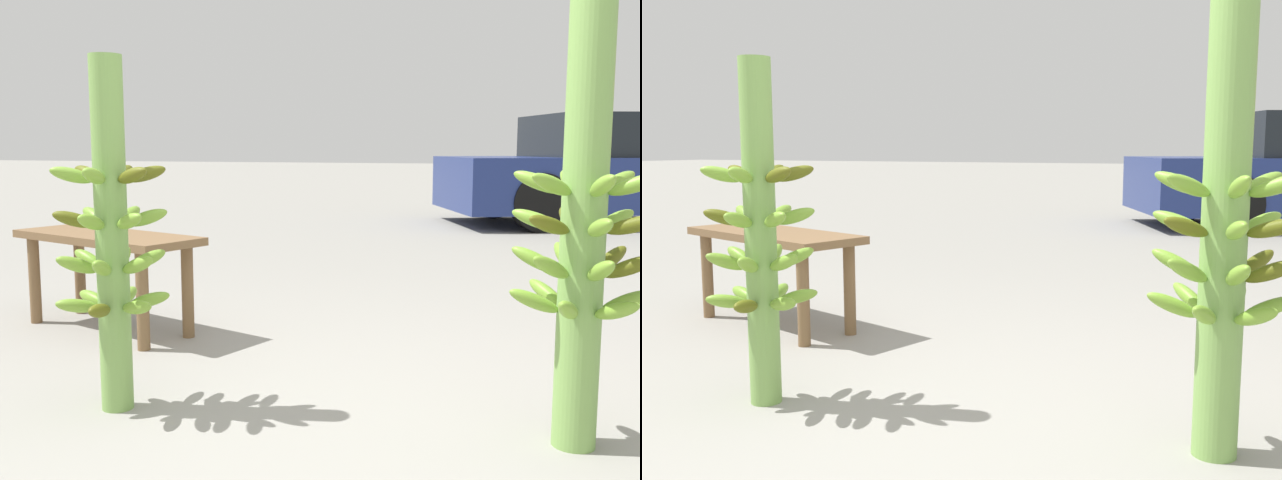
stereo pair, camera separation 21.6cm
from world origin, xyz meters
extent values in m
plane|color=gray|center=(0.00, 0.00, 0.00)|extent=(80.00, 80.00, 0.00)
cylinder|color=#7AA851|center=(-0.86, 0.19, 0.63)|extent=(0.11, 0.11, 1.27)
ellipsoid|color=#75A333|center=(-0.96, 0.10, 0.86)|extent=(0.15, 0.14, 0.08)
ellipsoid|color=#75A333|center=(-0.84, 0.06, 0.86)|extent=(0.08, 0.16, 0.08)
ellipsoid|color=#545914|center=(-0.74, 0.15, 0.86)|extent=(0.16, 0.09, 0.08)
ellipsoid|color=#545914|center=(-0.77, 0.27, 0.86)|extent=(0.15, 0.14, 0.08)
ellipsoid|color=#545914|center=(-0.89, 0.31, 0.86)|extent=(0.08, 0.16, 0.08)
ellipsoid|color=#545914|center=(-0.98, 0.22, 0.86)|extent=(0.16, 0.09, 0.08)
ellipsoid|color=#75A333|center=(-0.85, 0.06, 0.70)|extent=(0.06, 0.16, 0.09)
ellipsoid|color=#75A333|center=(-0.75, 0.13, 0.70)|extent=(0.16, 0.11, 0.09)
ellipsoid|color=#75A333|center=(-0.76, 0.26, 0.70)|extent=(0.16, 0.13, 0.09)
ellipsoid|color=#75A333|center=(-0.87, 0.31, 0.70)|extent=(0.06, 0.16, 0.09)
ellipsoid|color=#75A333|center=(-0.98, 0.24, 0.70)|extent=(0.16, 0.11, 0.09)
ellipsoid|color=#545914|center=(-0.97, 0.12, 0.70)|extent=(0.16, 0.13, 0.09)
ellipsoid|color=#75A333|center=(-0.78, 0.28, 0.54)|extent=(0.14, 0.15, 0.10)
ellipsoid|color=#75A333|center=(-0.90, 0.30, 0.54)|extent=(0.09, 0.16, 0.10)
ellipsoid|color=#75A333|center=(-0.98, 0.21, 0.54)|extent=(0.16, 0.08, 0.10)
ellipsoid|color=#75A333|center=(-0.95, 0.09, 0.54)|extent=(0.14, 0.15, 0.10)
ellipsoid|color=#75A333|center=(-0.82, 0.07, 0.54)|extent=(0.09, 0.16, 0.10)
ellipsoid|color=#75A333|center=(-0.74, 0.16, 0.54)|extent=(0.16, 0.08, 0.10)
ellipsoid|color=#75A333|center=(-0.96, 0.10, 0.39)|extent=(0.15, 0.14, 0.07)
ellipsoid|color=#545914|center=(-0.84, 0.06, 0.39)|extent=(0.08, 0.16, 0.07)
ellipsoid|color=#75A333|center=(-0.74, 0.15, 0.39)|extent=(0.16, 0.09, 0.07)
ellipsoid|color=#75A333|center=(-0.77, 0.27, 0.39)|extent=(0.15, 0.14, 0.07)
ellipsoid|color=#75A333|center=(-0.89, 0.31, 0.39)|extent=(0.08, 0.16, 0.07)
ellipsoid|color=#75A333|center=(-0.98, 0.22, 0.39)|extent=(0.16, 0.09, 0.07)
cylinder|color=#7AA851|center=(0.72, 0.39, 0.71)|extent=(0.14, 0.14, 1.41)
ellipsoid|color=#75A333|center=(0.76, 0.25, 0.84)|extent=(0.10, 0.18, 0.10)
ellipsoid|color=#75A333|center=(0.85, 0.36, 0.84)|extent=(0.18, 0.08, 0.10)
ellipsoid|color=#75A333|center=(0.81, 0.49, 0.84)|extent=(0.15, 0.16, 0.10)
ellipsoid|color=#75A333|center=(0.67, 0.52, 0.84)|extent=(0.10, 0.18, 0.10)
ellipsoid|color=#75A333|center=(0.58, 0.42, 0.84)|extent=(0.18, 0.08, 0.10)
ellipsoid|color=#75A333|center=(0.62, 0.28, 0.84)|extent=(0.15, 0.16, 0.10)
ellipsoid|color=#545914|center=(0.86, 0.35, 0.72)|extent=(0.18, 0.08, 0.09)
ellipsoid|color=#75A333|center=(0.81, 0.49, 0.72)|extent=(0.15, 0.16, 0.09)
ellipsoid|color=#545914|center=(0.67, 0.52, 0.72)|extent=(0.10, 0.18, 0.09)
ellipsoid|color=#75A333|center=(0.58, 0.42, 0.72)|extent=(0.18, 0.08, 0.09)
ellipsoid|color=#545914|center=(0.62, 0.28, 0.72)|extent=(0.15, 0.16, 0.09)
ellipsoid|color=#75A333|center=(0.76, 0.25, 0.72)|extent=(0.10, 0.18, 0.09)
ellipsoid|color=#75A333|center=(0.58, 0.41, 0.59)|extent=(0.18, 0.07, 0.11)
ellipsoid|color=#75A333|center=(0.63, 0.28, 0.59)|extent=(0.14, 0.16, 0.11)
ellipsoid|color=#75A333|center=(0.77, 0.26, 0.59)|extent=(0.11, 0.18, 0.11)
ellipsoid|color=#545914|center=(0.85, 0.37, 0.59)|extent=(0.18, 0.07, 0.11)
ellipsoid|color=#545914|center=(0.80, 0.50, 0.59)|extent=(0.14, 0.16, 0.11)
ellipsoid|color=#75A333|center=(0.66, 0.52, 0.59)|extent=(0.11, 0.18, 0.11)
ellipsoid|color=#75A333|center=(0.61, 0.48, 0.47)|extent=(0.16, 0.15, 0.11)
ellipsoid|color=#75A333|center=(0.58, 0.35, 0.47)|extent=(0.18, 0.09, 0.11)
ellipsoid|color=#75A333|center=(0.68, 0.25, 0.47)|extent=(0.09, 0.18, 0.11)
ellipsoid|color=#75A333|center=(0.82, 0.29, 0.47)|extent=(0.16, 0.15, 0.11)
ellipsoid|color=#75A333|center=(0.85, 0.43, 0.47)|extent=(0.18, 0.09, 0.11)
ellipsoid|color=#75A333|center=(0.75, 0.52, 0.47)|extent=(0.09, 0.18, 0.11)
cube|color=brown|center=(-1.58, 1.14, 0.49)|extent=(1.16, 0.70, 0.04)
cylinder|color=brown|center=(-1.97, 1.40, 0.23)|extent=(0.06, 0.06, 0.47)
cylinder|color=brown|center=(-1.11, 1.14, 0.23)|extent=(0.06, 0.06, 0.47)
cylinder|color=brown|center=(-2.05, 1.13, 0.23)|extent=(0.06, 0.06, 0.47)
cylinder|color=brown|center=(-1.20, 0.87, 0.23)|extent=(0.06, 0.06, 0.47)
cylinder|color=black|center=(0.37, 6.40, 0.33)|extent=(0.69, 0.46, 0.67)
cylinder|color=black|center=(-0.31, 7.89, 0.33)|extent=(0.69, 0.46, 0.67)
camera|label=1|loc=(0.67, -1.94, 0.95)|focal=40.00mm
camera|label=2|loc=(0.87, -1.86, 0.95)|focal=40.00mm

